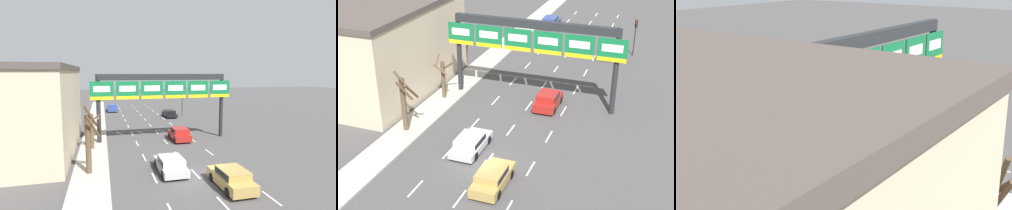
{
  "view_description": "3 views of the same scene",
  "coord_description": "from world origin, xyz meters",
  "views": [
    {
      "loc": [
        -6.97,
        -17.7,
        7.94
      ],
      "look_at": [
        1.01,
        13.84,
        3.92
      ],
      "focal_mm": 28.0,
      "sensor_mm": 36.0,
      "label": 1
    },
    {
      "loc": [
        11.4,
        -26.37,
        18.73
      ],
      "look_at": [
        -0.63,
        6.57,
        1.96
      ],
      "focal_mm": 50.0,
      "sensor_mm": 36.0,
      "label": 2
    },
    {
      "loc": [
        -21.92,
        -1.28,
        11.11
      ],
      "look_at": [
        2.18,
        15.74,
        2.41
      ],
      "focal_mm": 50.0,
      "sensor_mm": 36.0,
      "label": 3
    }
  ],
  "objects": [
    {
      "name": "traffic_light_near_gantry",
      "position": [
        7.45,
        28.57,
        3.1
      ],
      "size": [
        0.3,
        0.35,
        4.32
      ],
      "color": "black",
      "rests_on": "ground_plane"
    },
    {
      "name": "car_red",
      "position": [
        1.75,
        11.24,
        0.8
      ],
      "size": [
        1.93,
        3.92,
        1.51
      ],
      "color": "maroon",
      "rests_on": "ground_plane"
    },
    {
      "name": "car_black",
      "position": [
        4.71,
        27.45,
        0.68
      ],
      "size": [
        1.82,
        4.77,
        1.25
      ],
      "color": "black",
      "rests_on": "ground_plane"
    },
    {
      "name": "tree_bare_second",
      "position": [
        -8.11,
        9.82,
        2.22
      ],
      "size": [
        1.61,
        1.65,
        4.16
      ],
      "color": "brown",
      "rests_on": "sidewalk_left"
    },
    {
      "name": "sign_gantry",
      "position": [
        0.0,
        11.98,
        6.13
      ],
      "size": [
        16.52,
        0.7,
        7.79
      ],
      "color": "#232628",
      "rests_on": "ground_plane"
    },
    {
      "name": "lane_dashes",
      "position": [
        -0.0,
        13.5,
        0.01
      ],
      "size": [
        6.72,
        67.0,
        0.01
      ],
      "color": "white",
      "rests_on": "ground_plane"
    }
  ]
}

